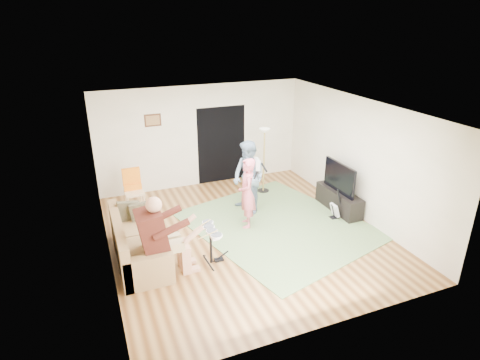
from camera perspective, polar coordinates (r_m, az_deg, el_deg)
name	(u,v)px	position (r m, az deg, el deg)	size (l,w,h in m)	color
floor	(245,234)	(8.64, 0.70, -7.63)	(6.00, 6.00, 0.00)	brown
walls	(245,175)	(8.05, 0.74, 0.72)	(5.50, 6.00, 2.70)	silver
ceiling	(246,108)	(7.65, 0.79, 10.16)	(6.00, 6.00, 0.00)	white
window_blinds	(100,182)	(7.62, -19.27, -0.26)	(2.05, 2.05, 0.00)	brown
doorway	(221,145)	(10.97, -2.65, 5.02)	(2.10, 2.10, 0.00)	black
picture_frame	(153,120)	(10.31, -12.30, 8.30)	(0.42, 0.03, 0.32)	#3F2314
area_rug	(278,225)	(9.00, 5.39, -6.35)	(3.29, 3.85, 0.02)	#5D7C4C
sofa	(135,246)	(7.93, -14.68, -9.06)	(0.87, 2.11, 0.85)	#9E7B4F
drummer	(165,244)	(7.26, -10.67, -8.94)	(0.99, 0.55, 1.52)	#4B1D15
drum_kit	(211,247)	(7.57, -4.15, -9.54)	(0.41, 0.73, 0.75)	black
singer	(247,193)	(8.60, 1.02, -1.89)	(0.57, 0.38, 1.57)	#D65D71
microphone	(256,175)	(8.53, 2.27, 0.68)	(0.06, 0.06, 0.24)	black
guitarist	(249,178)	(9.22, 1.23, 0.32)	(0.84, 0.65, 1.72)	#6E87A1
guitar_held	(257,164)	(9.18, 2.39, 2.29)	(0.12, 0.60, 0.26)	silver
guitar_spare	(335,210)	(9.42, 13.37, -4.18)	(0.26, 0.23, 0.72)	black
torchiere_lamp	(264,149)	(10.22, 3.46, 4.41)	(0.31, 0.31, 1.71)	black
dining_chair	(135,196)	(9.80, -14.78, -2.22)	(0.45, 0.47, 1.02)	beige
tv_cabinet	(339,201)	(9.80, 13.88, -2.85)	(0.40, 1.40, 0.50)	black
television	(339,177)	(9.54, 13.97, 0.36)	(0.06, 1.11, 0.70)	black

